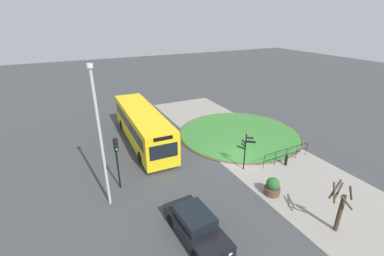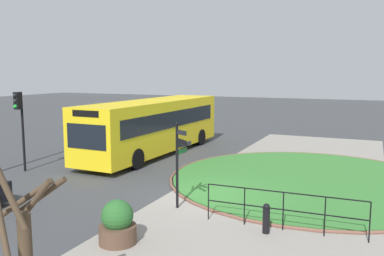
{
  "view_description": "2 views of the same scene",
  "coord_description": "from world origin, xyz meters",
  "px_view_note": "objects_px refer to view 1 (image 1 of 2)",
  "views": [
    {
      "loc": [
        -15.12,
        11.5,
        10.59
      ],
      "look_at": [
        4.25,
        1.89,
        1.38
      ],
      "focal_mm": 24.7,
      "sensor_mm": 36.0,
      "label": 1
    },
    {
      "loc": [
        -13.52,
        -5.35,
        4.52
      ],
      "look_at": [
        3.38,
        2.21,
        2.01
      ],
      "focal_mm": 38.19,
      "sensor_mm": 36.0,
      "label": 2
    }
  ],
  "objects_px": {
    "car_near_lane": "(196,225)",
    "lamppost_tall": "(100,136)",
    "planter_near_signpost": "(272,187)",
    "street_tree_bare": "(340,207)",
    "bollard_foreground": "(286,160)",
    "bus_yellow": "(143,125)",
    "signpost_directional": "(245,148)",
    "traffic_light_near": "(117,153)"
  },
  "relations": [
    {
      "from": "signpost_directional",
      "to": "lamppost_tall",
      "type": "distance_m",
      "value": 10.11
    },
    {
      "from": "planter_near_signpost",
      "to": "street_tree_bare",
      "type": "relative_size",
      "value": 0.39
    },
    {
      "from": "car_near_lane",
      "to": "traffic_light_near",
      "type": "xyz_separation_m",
      "value": [
        5.83,
        2.62,
        2.04
      ]
    },
    {
      "from": "street_tree_bare",
      "to": "traffic_light_near",
      "type": "bearing_deg",
      "value": 47.02
    },
    {
      "from": "car_near_lane",
      "to": "lamppost_tall",
      "type": "relative_size",
      "value": 0.53
    },
    {
      "from": "bus_yellow",
      "to": "planter_near_signpost",
      "type": "relative_size",
      "value": 9.5
    },
    {
      "from": "signpost_directional",
      "to": "bus_yellow",
      "type": "height_order",
      "value": "bus_yellow"
    },
    {
      "from": "signpost_directional",
      "to": "street_tree_bare",
      "type": "distance_m",
      "value": 7.2
    },
    {
      "from": "lamppost_tall",
      "to": "street_tree_bare",
      "type": "height_order",
      "value": "lamppost_tall"
    },
    {
      "from": "bollard_foreground",
      "to": "car_near_lane",
      "type": "relative_size",
      "value": 0.2
    },
    {
      "from": "traffic_light_near",
      "to": "street_tree_bare",
      "type": "relative_size",
      "value": 1.19
    },
    {
      "from": "traffic_light_near",
      "to": "street_tree_bare",
      "type": "xyz_separation_m",
      "value": [
        -8.79,
        -9.43,
        -1.16
      ]
    },
    {
      "from": "traffic_light_near",
      "to": "planter_near_signpost",
      "type": "bearing_deg",
      "value": 60.42
    },
    {
      "from": "lamppost_tall",
      "to": "traffic_light_near",
      "type": "bearing_deg",
      "value": -37.34
    },
    {
      "from": "car_near_lane",
      "to": "bollard_foreground",
      "type": "bearing_deg",
      "value": 105.97
    },
    {
      "from": "bollard_foreground",
      "to": "car_near_lane",
      "type": "bearing_deg",
      "value": 108.82
    },
    {
      "from": "traffic_light_near",
      "to": "lamppost_tall",
      "type": "bearing_deg",
      "value": -37.14
    },
    {
      "from": "car_near_lane",
      "to": "planter_near_signpost",
      "type": "relative_size",
      "value": 3.7
    },
    {
      "from": "lamppost_tall",
      "to": "bollard_foreground",
      "type": "bearing_deg",
      "value": -96.31
    },
    {
      "from": "bollard_foreground",
      "to": "street_tree_bare",
      "type": "distance_m",
      "value": 6.76
    },
    {
      "from": "traffic_light_near",
      "to": "bus_yellow",
      "type": "bearing_deg",
      "value": 151.06
    },
    {
      "from": "street_tree_bare",
      "to": "planter_near_signpost",
      "type": "bearing_deg",
      "value": 12.42
    },
    {
      "from": "car_near_lane",
      "to": "planter_near_signpost",
      "type": "distance_m",
      "value": 6.03
    },
    {
      "from": "bollard_foreground",
      "to": "traffic_light_near",
      "type": "relative_size",
      "value": 0.24
    },
    {
      "from": "bollard_foreground",
      "to": "traffic_light_near",
      "type": "height_order",
      "value": "traffic_light_near"
    },
    {
      "from": "bus_yellow",
      "to": "signpost_directional",
      "type": "bearing_deg",
      "value": 35.9
    },
    {
      "from": "car_near_lane",
      "to": "street_tree_bare",
      "type": "xyz_separation_m",
      "value": [
        -2.96,
        -6.81,
        0.87
      ]
    },
    {
      "from": "signpost_directional",
      "to": "street_tree_bare",
      "type": "height_order",
      "value": "street_tree_bare"
    },
    {
      "from": "bus_yellow",
      "to": "car_near_lane",
      "type": "height_order",
      "value": "bus_yellow"
    },
    {
      "from": "planter_near_signpost",
      "to": "signpost_directional",
      "type": "bearing_deg",
      "value": -3.71
    },
    {
      "from": "planter_near_signpost",
      "to": "street_tree_bare",
      "type": "distance_m",
      "value": 4.09
    },
    {
      "from": "lamppost_tall",
      "to": "street_tree_bare",
      "type": "xyz_separation_m",
      "value": [
        -7.59,
        -10.35,
        -3.0
      ]
    },
    {
      "from": "signpost_directional",
      "to": "traffic_light_near",
      "type": "xyz_separation_m",
      "value": [
        1.62,
        8.79,
        0.96
      ]
    },
    {
      "from": "car_near_lane",
      "to": "lamppost_tall",
      "type": "bearing_deg",
      "value": -145.49
    },
    {
      "from": "traffic_light_near",
      "to": "planter_near_signpost",
      "type": "relative_size",
      "value": 3.04
    },
    {
      "from": "street_tree_bare",
      "to": "car_near_lane",
      "type": "bearing_deg",
      "value": 66.52
    },
    {
      "from": "bollard_foreground",
      "to": "planter_near_signpost",
      "type": "relative_size",
      "value": 0.73
    },
    {
      "from": "bollard_foreground",
      "to": "planter_near_signpost",
      "type": "xyz_separation_m",
      "value": [
        -2.28,
        3.44,
        0.09
      ]
    },
    {
      "from": "signpost_directional",
      "to": "traffic_light_near",
      "type": "bearing_deg",
      "value": 79.59
    },
    {
      "from": "bus_yellow",
      "to": "traffic_light_near",
      "type": "height_order",
      "value": "traffic_light_near"
    },
    {
      "from": "bollard_foreground",
      "to": "bus_yellow",
      "type": "bearing_deg",
      "value": 44.2
    },
    {
      "from": "bollard_foreground",
      "to": "car_near_lane",
      "type": "xyz_separation_m",
      "value": [
        -3.2,
        9.39,
        0.2
      ]
    }
  ]
}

